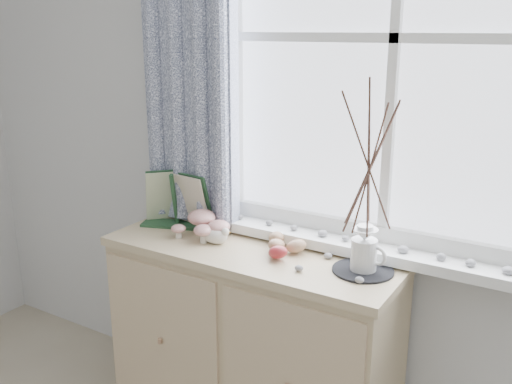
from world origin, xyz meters
TOP-DOWN VIEW (x-y plane):
  - sideboard at (-0.15, 1.75)m, footprint 1.20×0.45m
  - botanical_book at (-0.56, 1.78)m, footprint 0.39×0.25m
  - toadstool_cluster at (-0.38, 1.75)m, footprint 0.24×0.17m
  - wooden_eggs at (-0.03, 1.77)m, footprint 0.17×0.18m
  - songbird_figurine at (-0.30, 1.72)m, footprint 0.15×0.09m
  - crocheted_doily at (0.30, 1.77)m, footprint 0.22×0.22m
  - twig_pitcher at (0.30, 1.77)m, footprint 0.30×0.30m
  - sideboard_pebbles at (0.15, 1.75)m, footprint 0.33×0.23m

SIDE VIEW (x-z plane):
  - sideboard at x=-0.15m, z-range 0.00..0.85m
  - crocheted_doily at x=0.30m, z-range 0.85..0.86m
  - sideboard_pebbles at x=0.15m, z-range 0.85..0.87m
  - wooden_eggs at x=-0.03m, z-range 0.84..0.92m
  - songbird_figurine at x=-0.30m, z-range 0.85..0.92m
  - toadstool_cluster at x=-0.38m, z-range 0.86..0.97m
  - botanical_book at x=-0.56m, z-range 0.85..1.10m
  - twig_pitcher at x=0.30m, z-range 0.90..1.60m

